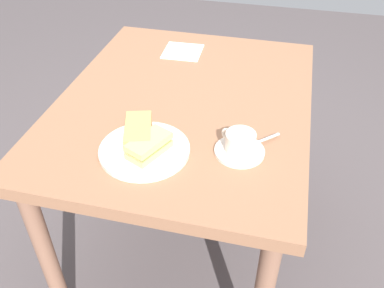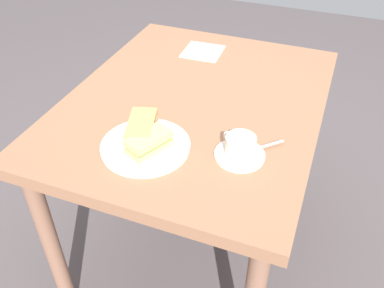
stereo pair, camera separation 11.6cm
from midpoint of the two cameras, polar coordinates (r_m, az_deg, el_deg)
The scene contains 9 objects.
ground_plane at distance 1.91m, azimuth -2.58°, elevation -13.05°, with size 6.00×6.00×0.00m, color #52494A.
dining_table at distance 1.46m, azimuth -3.30°, elevation 3.03°, with size 1.05×0.84×0.75m.
sandwich_plate at distance 1.19m, azimuth -9.33°, elevation -0.94°, with size 0.26×0.26×0.01m, color silver.
sandwich_front at distance 1.15m, azimuth -8.80°, elevation -0.35°, with size 0.14×0.11×0.05m.
sandwich_back at distance 1.21m, azimuth -10.12°, elevation 1.54°, with size 0.16×0.11×0.05m.
coffee_saucer at distance 1.17m, azimuth 3.76°, elevation -1.11°, with size 0.14×0.14×0.01m, color beige.
coffee_cup at distance 1.15m, azimuth 3.77°, elevation 0.27°, with size 0.09×0.10×0.06m.
spoon at distance 1.21m, azimuth 6.85°, elevation 0.37°, with size 0.08×0.08×0.01m.
napkin at distance 1.71m, azimuth -3.27°, elevation 12.55°, with size 0.15×0.15×0.00m, color white.
Camera 1 is at (-1.15, -0.31, 1.50)m, focal length 38.77 mm.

